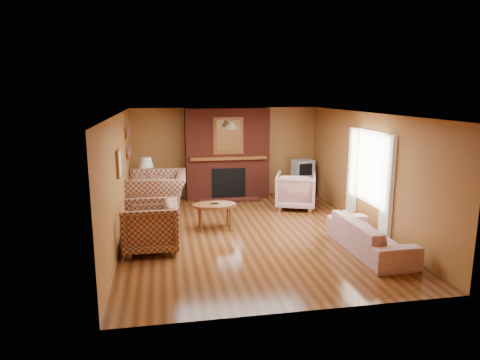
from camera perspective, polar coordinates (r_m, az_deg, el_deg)
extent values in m
plane|color=#43230E|center=(8.78, 1.26, -7.01)|extent=(6.50, 6.50, 0.00)
plane|color=silver|center=(8.33, 1.34, 8.83)|extent=(6.50, 6.50, 0.00)
plane|color=#9A5D2F|center=(11.63, -1.92, 3.70)|extent=(6.50, 0.00, 6.50)
plane|color=#9A5D2F|center=(5.42, 8.24, -5.76)|extent=(6.50, 0.00, 6.50)
plane|color=#9A5D2F|center=(8.35, -15.77, 0.09)|extent=(0.00, 6.50, 6.50)
plane|color=#9A5D2F|center=(9.29, 16.58, 1.20)|extent=(0.00, 6.50, 6.50)
cube|color=#571D13|center=(11.39, -1.73, 3.53)|extent=(2.20, 0.50, 2.40)
cube|color=black|center=(11.29, -1.54, -0.40)|extent=(0.90, 0.06, 0.80)
cube|color=#571D13|center=(11.23, -1.39, -2.68)|extent=(1.60, 0.35, 0.06)
cube|color=brown|center=(11.13, -1.52, 2.93)|extent=(2.00, 0.18, 0.08)
cube|color=brown|center=(11.09, -1.56, 5.92)|extent=(0.78, 0.05, 0.95)
cube|color=white|center=(11.06, -1.54, 5.90)|extent=(0.62, 0.02, 0.80)
cube|color=beige|center=(8.47, 19.03, -0.98)|extent=(0.08, 0.35, 2.00)
cube|color=beige|center=(9.78, 14.78, 0.91)|extent=(0.08, 0.35, 2.00)
cube|color=white|center=(9.09, 17.07, 1.58)|extent=(0.03, 1.10, 1.50)
cube|color=brown|center=(10.18, -14.68, 3.04)|extent=(0.06, 0.55, 0.04)
cube|color=brown|center=(10.13, -14.81, 5.55)|extent=(0.06, 0.55, 0.04)
cube|color=brown|center=(7.99, -15.89, 2.13)|extent=(0.04, 0.40, 0.50)
cube|color=white|center=(7.98, -15.71, 2.14)|extent=(0.01, 0.32, 0.42)
cylinder|color=black|center=(10.60, -1.20, 8.47)|extent=(0.01, 0.01, 0.35)
cone|color=#B47A48|center=(10.61, -1.19, 7.28)|extent=(0.36, 0.36, 0.18)
imported|color=#5E2318|center=(10.00, -11.02, -1.92)|extent=(1.41, 1.60, 1.00)
imported|color=#5E2318|center=(7.86, -11.88, -6.08)|extent=(1.00, 0.97, 0.90)
imported|color=#C1B695|center=(8.02, 16.92, -7.14)|extent=(0.84, 2.04, 0.59)
imported|color=#C1B695|center=(10.57, 7.44, -1.41)|extent=(1.20, 1.22, 0.87)
ellipsoid|color=brown|center=(8.88, -3.42, -3.38)|extent=(0.90, 0.56, 0.06)
cube|color=black|center=(8.87, -3.42, -3.15)|extent=(0.15, 0.05, 0.02)
cylinder|color=brown|center=(9.17, -1.65, -4.62)|extent=(0.05, 0.05, 0.48)
cylinder|color=brown|center=(9.10, -5.43, -4.80)|extent=(0.05, 0.05, 0.48)
cylinder|color=brown|center=(8.83, -1.29, -5.27)|extent=(0.05, 0.05, 0.48)
cylinder|color=brown|center=(8.76, -5.23, -5.46)|extent=(0.05, 0.05, 0.48)
cube|color=brown|center=(10.90, -12.25, -1.87)|extent=(0.48, 0.48, 0.62)
sphere|color=silver|center=(10.80, -12.36, 0.50)|extent=(0.30, 0.30, 0.30)
cylinder|color=black|center=(10.77, -12.40, 1.38)|extent=(0.03, 0.03, 0.09)
cone|color=white|center=(10.74, -12.44, 2.26)|extent=(0.37, 0.37, 0.26)
cube|color=black|center=(11.84, 8.30, -0.81)|extent=(0.52, 0.48, 0.56)
cube|color=#999CA0|center=(11.74, 8.37, 1.60)|extent=(0.56, 0.55, 0.45)
cube|color=black|center=(11.51, 8.76, 1.38)|extent=(0.37, 0.08, 0.32)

